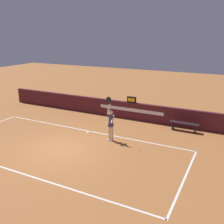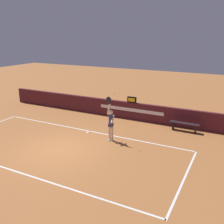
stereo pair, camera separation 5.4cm
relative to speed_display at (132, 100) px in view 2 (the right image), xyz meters
name	(u,v)px [view 2 (the right image)]	position (x,y,z in m)	size (l,w,h in m)	color
ground_plane	(60,149)	(-1.36, -6.02, -1.36)	(60.00, 60.00, 0.00)	#A46333
court_lines	(61,148)	(-1.36, -5.88, -1.36)	(12.40, 5.46, 0.00)	white
back_wall	(114,108)	(-1.35, 0.00, -0.78)	(17.70, 0.24, 1.17)	#4B1920
speed_display	(132,100)	(0.00, 0.00, 0.00)	(0.62, 0.13, 0.39)	black
tennis_player	(111,123)	(0.42, -3.86, -0.35)	(0.49, 0.49, 2.45)	beige
tennis_ball	(114,93)	(0.70, -4.01, 1.33)	(0.07, 0.07, 0.07)	#CADB3A
courtside_bench_near	(184,125)	(3.65, -0.64, -0.97)	(1.73, 0.39, 0.51)	black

